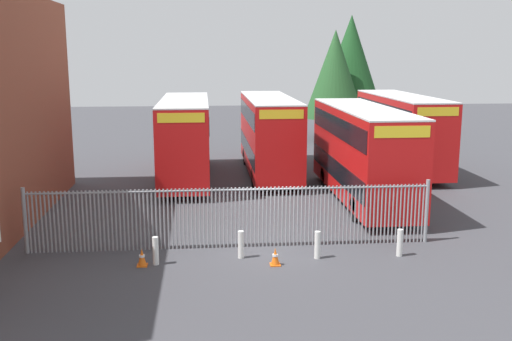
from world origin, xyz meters
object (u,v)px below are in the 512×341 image
object	(u,v)px
bollard_center_front	(241,245)
traffic_cone_by_gate	(275,257)
bollard_near_left	(156,251)
bollard_near_right	(317,245)
bollard_far_right	(400,243)
traffic_cone_mid_forecourt	(142,257)
double_decker_bus_behind_fence_right	(185,136)
double_decker_bus_near_gate	(362,150)
double_decker_bus_far_back	(401,129)
double_decker_bus_behind_fence_left	(269,132)

from	to	relation	value
bollard_center_front	traffic_cone_by_gate	xyz separation A→B (m)	(1.08, -0.80, -0.19)
bollard_near_left	bollard_near_right	xyz separation A→B (m)	(5.42, 0.12, 0.00)
bollard_center_front	bollard_far_right	distance (m)	5.45
bollard_near_left	traffic_cone_mid_forecourt	distance (m)	0.49
double_decker_bus_behind_fence_right	traffic_cone_mid_forecourt	xyz separation A→B (m)	(-1.08, -13.39, -2.13)
double_decker_bus_near_gate	bollard_near_left	xyz separation A→B (m)	(-8.97, -7.77, -1.95)
double_decker_bus_near_gate	double_decker_bus_behind_fence_right	world-z (taller)	same
double_decker_bus_near_gate	traffic_cone_mid_forecourt	distance (m)	12.44
double_decker_bus_far_back	bollard_near_left	xyz separation A→B (m)	(-13.26, -15.03, -1.95)
double_decker_bus_behind_fence_right	bollard_center_front	xyz separation A→B (m)	(2.20, -12.92, -1.95)
double_decker_bus_behind_fence_left	bollard_far_right	xyz separation A→B (m)	(2.94, -14.31, -1.95)
double_decker_bus_behind_fence_left	bollard_near_left	distance (m)	15.51
double_decker_bus_far_back	bollard_near_right	xyz separation A→B (m)	(-7.84, -14.91, -1.95)
bollard_center_front	traffic_cone_mid_forecourt	world-z (taller)	bollard_center_front
double_decker_bus_far_back	bollard_near_left	size ratio (longest dim) A/B	11.38
bollard_center_front	traffic_cone_mid_forecourt	size ratio (longest dim) A/B	1.61
bollard_near_right	double_decker_bus_far_back	bearing A→B (deg)	62.25
bollard_near_left	traffic_cone_by_gate	bearing A→B (deg)	-5.89
bollard_near_left	bollard_near_right	bearing A→B (deg)	1.32
bollard_far_right	double_decker_bus_near_gate	bearing A→B (deg)	84.87
double_decker_bus_far_back	bollard_near_right	distance (m)	16.96
double_decker_bus_behind_fence_left	double_decker_bus_behind_fence_right	world-z (taller)	same
double_decker_bus_near_gate	double_decker_bus_behind_fence_right	size ratio (longest dim) A/B	1.00
double_decker_bus_near_gate	double_decker_bus_behind_fence_left	distance (m)	7.58
double_decker_bus_far_back	traffic_cone_mid_forecourt	size ratio (longest dim) A/B	18.32
double_decker_bus_behind_fence_right	bollard_near_left	size ratio (longest dim) A/B	11.38
bollard_center_front	traffic_cone_by_gate	size ratio (longest dim) A/B	1.61
double_decker_bus_far_back	double_decker_bus_behind_fence_right	bearing A→B (deg)	-172.22
bollard_center_front	traffic_cone_by_gate	bearing A→B (deg)	-36.43
bollard_near_right	traffic_cone_by_gate	distance (m)	1.60
double_decker_bus_far_back	bollard_near_right	size ratio (longest dim) A/B	11.38
traffic_cone_by_gate	bollard_center_front	bearing A→B (deg)	143.57
double_decker_bus_far_back	traffic_cone_by_gate	distance (m)	18.17
bollard_far_right	bollard_center_front	bearing A→B (deg)	177.05
double_decker_bus_behind_fence_left	double_decker_bus_behind_fence_right	distance (m)	4.84
double_decker_bus_behind_fence_right	bollard_near_right	size ratio (longest dim) A/B	11.38
bollard_near_right	traffic_cone_by_gate	bearing A→B (deg)	-160.61
double_decker_bus_behind_fence_right	bollard_far_right	bearing A→B (deg)	-59.92
double_decker_bus_near_gate	traffic_cone_by_gate	xyz separation A→B (m)	(-5.05, -8.17, -2.13)
double_decker_bus_behind_fence_left	double_decker_bus_far_back	bearing A→B (deg)	4.38
double_decker_bus_behind_fence_right	double_decker_bus_far_back	xyz separation A→B (m)	(12.63, 1.73, 0.00)
double_decker_bus_near_gate	traffic_cone_by_gate	distance (m)	9.84
traffic_cone_mid_forecourt	traffic_cone_by_gate	bearing A→B (deg)	-4.22
bollard_far_right	double_decker_bus_far_back	bearing A→B (deg)	71.53
double_decker_bus_far_back	bollard_center_front	world-z (taller)	double_decker_bus_far_back
bollard_near_right	traffic_cone_mid_forecourt	xyz separation A→B (m)	(-5.86, -0.21, -0.19)
double_decker_bus_behind_fence_right	bollard_near_left	world-z (taller)	double_decker_bus_behind_fence_right
traffic_cone_mid_forecourt	double_decker_bus_near_gate	bearing A→B (deg)	39.84
double_decker_bus_far_back	traffic_cone_by_gate	world-z (taller)	double_decker_bus_far_back
bollard_near_right	bollard_far_right	world-z (taller)	same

